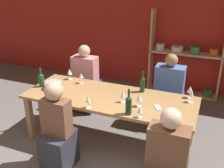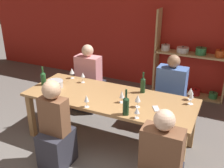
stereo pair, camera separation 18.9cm
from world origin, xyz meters
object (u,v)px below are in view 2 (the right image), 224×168
(wine_glass_white_b, at_px, (191,91))
(wine_glass_red_c, at_px, (138,99))
(wine_bottle_amber, at_px, (43,78))
(wine_glass_empty_b, at_px, (137,111))
(shelf_unit, at_px, (190,66))
(wine_bottle_dark, at_px, (126,105))
(wine_glass_white_a, at_px, (122,95))
(person_near_b, at_px, (56,134))
(cell_phone, at_px, (156,109))
(wine_bottle_green, at_px, (143,84))
(mixing_bowl, at_px, (55,84))
(wine_glass_red_a, at_px, (192,95))
(wine_glass_red_b, at_px, (83,75))
(wine_glass_red_d, at_px, (72,71))
(person_far_b, at_px, (89,85))
(wine_glass_empty_a, at_px, (86,99))
(person_far_a, at_px, (170,101))
(dining_table, at_px, (109,102))

(wine_glass_white_b, relative_size, wine_glass_red_c, 1.00)
(wine_bottle_amber, height_order, wine_glass_empty_b, wine_bottle_amber)
(shelf_unit, relative_size, wine_bottle_dark, 5.08)
(shelf_unit, xyz_separation_m, wine_glass_white_a, (-0.52, -2.21, 0.21))
(shelf_unit, distance_m, wine_glass_white_b, 1.77)
(wine_glass_white_b, xyz_separation_m, person_near_b, (-1.41, -1.13, -0.40))
(shelf_unit, relative_size, cell_phone, 10.26)
(shelf_unit, bearing_deg, wine_bottle_green, -101.91)
(wine_glass_empty_b, distance_m, wine_glass_white_b, 0.91)
(wine_glass_white_a, height_order, wine_glass_empty_b, wine_glass_white_a)
(wine_glass_empty_b, bearing_deg, mixing_bowl, 166.73)
(wine_bottle_green, relative_size, wine_glass_red_c, 1.78)
(wine_bottle_dark, distance_m, wine_glass_white_b, 0.98)
(wine_glass_red_a, bearing_deg, wine_glass_empty_b, -128.67)
(wine_glass_white_a, height_order, wine_glass_red_b, wine_glass_white_a)
(cell_phone, bearing_deg, wine_glass_red_b, 164.67)
(wine_glass_white_a, distance_m, wine_glass_red_b, 0.90)
(wine_glass_red_d, distance_m, person_far_b, 0.64)
(wine_glass_red_c, distance_m, cell_phone, 0.27)
(wine_bottle_green, height_order, wine_glass_red_a, wine_bottle_green)
(mixing_bowl, relative_size, wine_glass_empty_a, 1.46)
(wine_glass_empty_a, bearing_deg, wine_glass_empty_b, 0.93)
(wine_bottle_amber, relative_size, wine_glass_red_c, 1.70)
(wine_glass_empty_b, relative_size, person_far_b, 0.12)
(wine_bottle_green, xyz_separation_m, wine_glass_red_b, (-0.97, -0.05, -0.00))
(wine_glass_red_d, bearing_deg, wine_glass_red_b, -17.34)
(wine_bottle_green, relative_size, person_near_b, 0.26)
(wine_bottle_green, bearing_deg, wine_glass_empty_a, -124.41)
(wine_glass_red_d, relative_size, person_far_a, 0.14)
(wine_glass_empty_b, bearing_deg, wine_glass_white_a, 137.34)
(wine_bottle_amber, xyz_separation_m, cell_phone, (1.79, -0.02, -0.11))
(cell_phone, bearing_deg, wine_glass_red_d, 164.34)
(wine_bottle_amber, bearing_deg, wine_glass_red_b, 34.43)
(person_far_a, xyz_separation_m, person_far_b, (-1.50, 0.00, -0.00))
(wine_glass_white_a, bearing_deg, wine_glass_empty_a, -139.03)
(wine_glass_red_b, height_order, wine_glass_empty_b, wine_glass_red_b)
(wine_glass_empty_a, relative_size, wine_glass_red_d, 0.97)
(wine_bottle_dark, bearing_deg, dining_table, 137.93)
(wine_bottle_green, xyz_separation_m, wine_bottle_amber, (-1.46, -0.39, -0.01))
(mixing_bowl, xyz_separation_m, wine_glass_red_d, (0.03, 0.41, 0.07))
(shelf_unit, bearing_deg, wine_glass_red_a, -80.45)
(wine_glass_red_a, xyz_separation_m, wine_glass_red_c, (-0.60, -0.38, -0.00))
(wine_glass_red_a, relative_size, wine_glass_white_a, 1.03)
(wine_glass_empty_a, relative_size, wine_glass_white_b, 0.96)
(person_far_a, bearing_deg, wine_glass_red_c, 77.43)
(wine_bottle_amber, bearing_deg, mixing_bowl, 1.61)
(wine_glass_red_a, height_order, cell_phone, wine_glass_red_a)
(wine_glass_red_a, xyz_separation_m, person_far_b, (-1.89, 0.58, -0.43))
(person_near_b, bearing_deg, wine_bottle_amber, 135.54)
(wine_bottle_amber, height_order, person_far_a, person_far_a)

